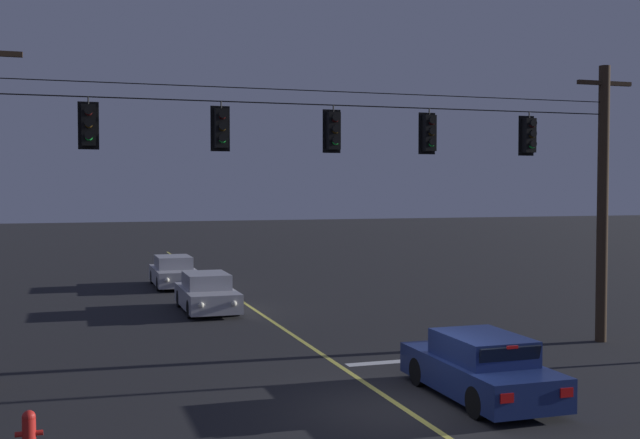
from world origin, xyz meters
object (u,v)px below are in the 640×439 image
car_oncoming_lead (207,294)px  traffic_light_centre (334,131)px  car_oncoming_trailing (174,272)px  fire_hydrant (29,434)px  traffic_light_rightmost (529,135)px  traffic_light_right_inner (429,133)px  traffic_light_left_inner (221,128)px  car_waiting_near_lane (480,368)px  traffic_light_leftmost (89,125)px

car_oncoming_lead → traffic_light_centre: bearing=-79.0°
car_oncoming_trailing → fire_hydrant: car_oncoming_trailing is taller
fire_hydrant → traffic_light_rightmost: bearing=22.8°
traffic_light_rightmost → traffic_light_right_inner: bearing=180.0°
traffic_light_left_inner → car_waiting_near_lane: 8.36m
traffic_light_right_inner → car_oncoming_lead: bearing=116.2°
traffic_light_leftmost → traffic_light_left_inner: (3.13, 0.00, 0.00)m
car_waiting_near_lane → car_oncoming_lead: same height
car_oncoming_trailing → fire_hydrant: 22.63m
traffic_light_leftmost → traffic_light_rightmost: (11.84, 0.00, 0.00)m
traffic_light_left_inner → traffic_light_centre: bearing=0.0°
traffic_light_leftmost → car_waiting_near_lane: 10.46m
traffic_light_left_inner → traffic_light_leftmost: bearing=180.0°
traffic_light_centre → car_oncoming_lead: size_ratio=0.28×
traffic_light_centre → traffic_light_right_inner: size_ratio=1.00×
traffic_light_centre → fire_hydrant: traffic_light_centre is taller
traffic_light_right_inner → car_oncoming_lead: size_ratio=0.28×
traffic_light_right_inner → car_waiting_near_lane: traffic_light_right_inner is taller
traffic_light_left_inner → car_oncoming_lead: bearing=82.9°
traffic_light_centre → fire_hydrant: (-7.17, -5.45, -5.53)m
traffic_light_left_inner → traffic_light_rightmost: bearing=0.0°
traffic_light_leftmost → traffic_light_right_inner: bearing=0.0°
car_oncoming_lead → fire_hydrant: car_oncoming_lead is taller
traffic_light_left_inner → traffic_light_rightmost: 8.71m
traffic_light_leftmost → traffic_light_centre: bearing=0.0°
traffic_light_left_inner → car_oncoming_trailing: bearing=86.9°
traffic_light_leftmost → traffic_light_rightmost: bearing=0.0°
traffic_light_right_inner → fire_hydrant: bearing=-151.1°
traffic_light_rightmost → traffic_light_centre: bearing=180.0°
traffic_light_right_inner → traffic_light_rightmost: bearing=0.0°
traffic_light_rightmost → car_waiting_near_lane: traffic_light_rightmost is taller
traffic_light_centre → traffic_light_right_inner: bearing=0.0°
car_oncoming_lead → traffic_light_leftmost: bearing=-115.1°
car_waiting_near_lane → car_oncoming_trailing: bearing=100.5°
traffic_light_centre → traffic_light_right_inner: same height
car_oncoming_lead → car_oncoming_trailing: same height
traffic_light_left_inner → traffic_light_right_inner: bearing=0.0°
traffic_light_rightmost → fire_hydrant: 15.12m
fire_hydrant → car_waiting_near_lane: bearing=7.0°
car_oncoming_lead → car_oncoming_trailing: (-0.26, 7.47, 0.00)m
car_waiting_near_lane → traffic_light_centre: bearing=112.9°
car_oncoming_lead → car_waiting_near_lane: bearing=-75.0°
car_waiting_near_lane → car_oncoming_lead: (-3.61, 13.47, -0.00)m
car_oncoming_trailing → traffic_light_left_inner: bearing=-93.1°
traffic_light_centre → traffic_light_rightmost: 5.79m
traffic_light_rightmost → traffic_light_left_inner: bearing=180.0°
traffic_light_leftmost → traffic_light_left_inner: size_ratio=1.00×
traffic_light_left_inner → fire_hydrant: traffic_light_left_inner is taller
traffic_light_left_inner → traffic_light_rightmost: same height
traffic_light_rightmost → fire_hydrant: traffic_light_rightmost is taller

